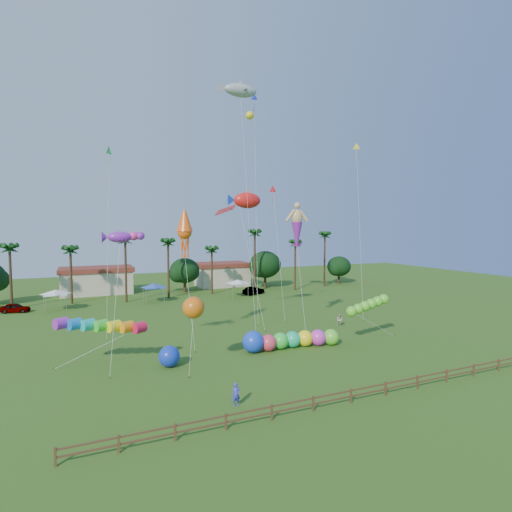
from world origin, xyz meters
name	(u,v)px	position (x,y,z in m)	size (l,w,h in m)	color
ground	(305,373)	(0.00, 0.00, 0.00)	(160.00, 160.00, 0.00)	#285116
tree_line	(200,269)	(3.57, 44.00, 4.28)	(69.46, 8.91, 11.00)	#3A2819
buildings_row	(158,279)	(-3.09, 50.00, 2.00)	(35.00, 7.00, 4.00)	beige
tent_row	(154,286)	(-6.00, 36.33, 2.75)	(31.00, 4.00, 0.60)	white
fence	(351,394)	(0.00, -6.00, 0.61)	(36.12, 0.12, 1.00)	brown
car_a	(15,308)	(-25.22, 36.96, 0.66)	(1.56, 3.88, 1.32)	#4C4C54
car_b	(254,291)	(11.63, 37.38, 0.70)	(1.49, 4.27, 1.41)	#4C4C54
spectator_a	(236,395)	(-7.32, -3.29, 0.78)	(0.57, 0.37, 1.56)	#3A3FCC
spectator_b	(340,320)	(11.87, 11.83, 0.79)	(0.77, 0.60, 1.59)	#AFAC92
caterpillar_inflatable	(288,340)	(1.92, 6.54, 0.87)	(10.19, 2.84, 2.07)	#DF3A55
blue_ball	(169,356)	(-9.86, 6.08, 0.91)	(1.82, 1.82, 1.82)	#1636CB
rainbow_tube	(117,330)	(-13.89, 7.69, 3.27)	(8.62, 3.34, 3.77)	#D61744
green_worm	(351,311)	(8.55, 5.27, 3.39)	(9.14, 2.18, 4.04)	#60D32E
orange_ball_kite	(193,308)	(-8.23, 4.06, 5.37)	(2.23, 2.35, 6.28)	orange
merman_kite	(297,228)	(6.59, 13.10, 11.88)	(2.49, 5.38, 14.40)	#DAB37C
fish_kite	(247,200)	(2.61, 18.62, 15.31)	(5.45, 6.67, 16.41)	red
shark_kite	(241,91)	(1.82, 18.77, 28.57)	(5.73, 7.00, 29.58)	#98A0A5
squid_kite	(185,232)	(-6.87, 12.33, 11.44)	(1.92, 4.33, 13.75)	#F95C14
lobster_kite	(120,237)	(-13.39, 8.93, 11.09)	(3.64, 4.76, 11.79)	purple
delta_kite_red	(273,192)	(6.86, 19.97, 16.61)	(1.16, 4.11, 17.50)	red
delta_kite_yellow	(357,152)	(17.44, 16.34, 22.00)	(1.86, 4.23, 23.18)	yellow
delta_kite_green	(109,156)	(-13.66, 15.74, 19.16)	(1.43, 4.44, 20.16)	#37EB58
delta_kite_blue	(254,106)	(4.31, 20.27, 27.49)	(1.85, 4.44, 29.07)	#1721D0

